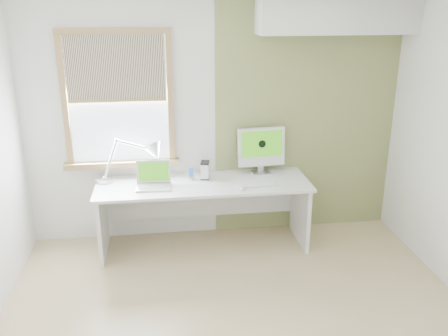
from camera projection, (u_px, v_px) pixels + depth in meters
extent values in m
cube|color=tan|center=(241.00, 326.00, 3.95)|extent=(4.00, 3.50, 0.02)
cube|color=white|center=(215.00, 120.00, 5.16)|extent=(4.00, 0.02, 2.60)
cube|color=white|center=(320.00, 334.00, 1.87)|extent=(4.00, 0.02, 2.60)
cube|color=olive|center=(306.00, 117.00, 5.26)|extent=(2.00, 0.02, 2.60)
cube|color=white|center=(337.00, 12.00, 4.76)|extent=(1.60, 0.40, 0.42)
cube|color=#A27B48|center=(65.00, 101.00, 4.84)|extent=(0.06, 0.06, 1.42)
cube|color=#A27B48|center=(170.00, 99.00, 4.98)|extent=(0.06, 0.06, 1.42)
cube|color=#A27B48|center=(113.00, 31.00, 4.68)|extent=(1.00, 0.06, 0.06)
cube|color=#A27B48|center=(123.00, 164.00, 5.12)|extent=(1.20, 0.14, 0.06)
cube|color=#D1E2F9|center=(118.00, 100.00, 4.93)|extent=(1.00, 0.01, 1.30)
cube|color=beige|center=(116.00, 68.00, 4.78)|extent=(0.98, 0.02, 0.65)
cube|color=#A27B48|center=(118.00, 100.00, 4.89)|extent=(0.98, 0.03, 0.03)
cube|color=white|center=(203.00, 184.00, 4.98)|extent=(2.20, 0.70, 0.03)
cube|color=white|center=(103.00, 222.00, 4.96)|extent=(0.04, 0.64, 0.70)
cube|color=white|center=(300.00, 211.00, 5.23)|extent=(0.04, 0.64, 0.70)
cube|color=white|center=(201.00, 196.00, 5.36)|extent=(2.08, 0.02, 0.48)
cylinder|color=silver|center=(105.00, 180.00, 5.00)|extent=(0.24, 0.24, 0.03)
sphere|color=silver|center=(104.00, 179.00, 4.99)|extent=(0.07, 0.07, 0.06)
cylinder|color=silver|center=(110.00, 160.00, 4.96)|extent=(0.18, 0.08, 0.40)
sphere|color=silver|center=(117.00, 141.00, 4.93)|extent=(0.06, 0.06, 0.05)
cylinder|color=silver|center=(135.00, 145.00, 5.00)|extent=(0.36, 0.09, 0.16)
sphere|color=silver|center=(152.00, 149.00, 5.08)|extent=(0.06, 0.06, 0.04)
cone|color=silver|center=(155.00, 152.00, 5.10)|extent=(0.32, 0.32, 0.24)
cube|color=silver|center=(154.00, 187.00, 4.84)|extent=(0.35, 0.25, 0.02)
cube|color=#B2B5B7|center=(154.00, 186.00, 4.84)|extent=(0.30, 0.16, 0.00)
cube|color=silver|center=(154.00, 171.00, 4.92)|extent=(0.35, 0.08, 0.23)
cube|color=#378712|center=(154.00, 172.00, 4.91)|extent=(0.31, 0.06, 0.18)
cylinder|color=silver|center=(191.00, 178.00, 5.07)|extent=(0.09, 0.09, 0.02)
cube|color=silver|center=(191.00, 172.00, 5.04)|extent=(0.06, 0.02, 0.12)
cube|color=#194C99|center=(191.00, 172.00, 5.04)|extent=(0.05, 0.01, 0.09)
cube|color=silver|center=(205.00, 170.00, 5.07)|extent=(0.11, 0.15, 0.18)
cube|color=black|center=(205.00, 162.00, 5.05)|extent=(0.11, 0.15, 0.01)
cube|color=black|center=(205.00, 177.00, 5.10)|extent=(0.11, 0.15, 0.01)
cube|color=silver|center=(261.00, 172.00, 5.25)|extent=(0.20, 0.18, 0.01)
cube|color=silver|center=(261.00, 164.00, 5.25)|extent=(0.06, 0.03, 0.17)
cube|color=white|center=(261.00, 147.00, 5.18)|extent=(0.51, 0.12, 0.42)
cube|color=#378712|center=(262.00, 144.00, 5.14)|extent=(0.45, 0.06, 0.28)
cylinder|color=black|center=(262.00, 144.00, 5.13)|extent=(0.08, 0.02, 0.08)
cube|color=white|center=(257.00, 185.00, 4.89)|extent=(0.43, 0.14, 0.02)
cube|color=white|center=(257.00, 184.00, 4.89)|extent=(0.40, 0.11, 0.00)
ellipsoid|color=white|center=(242.00, 188.00, 4.79)|extent=(0.06, 0.10, 0.03)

